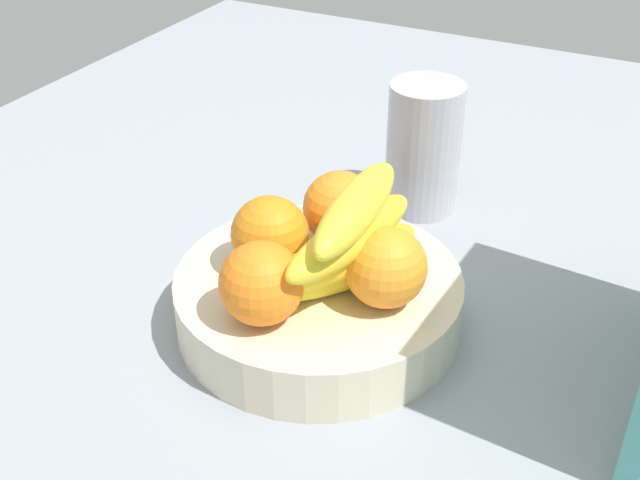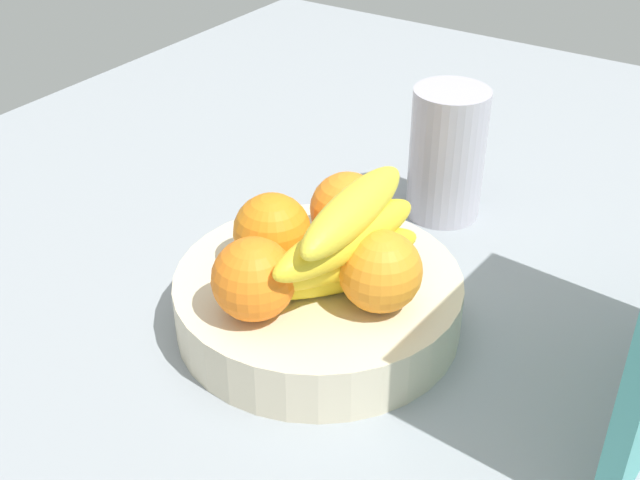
{
  "view_description": "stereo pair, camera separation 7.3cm",
  "coord_description": "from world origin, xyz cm",
  "px_view_note": "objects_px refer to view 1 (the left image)",
  "views": [
    {
      "loc": [
        56.12,
        26.79,
        50.12
      ],
      "look_at": [
        -0.32,
        -1.91,
        9.54
      ],
      "focal_mm": 45.4,
      "sensor_mm": 36.0,
      "label": 1
    },
    {
      "loc": [
        52.43,
        33.11,
        50.12
      ],
      "look_at": [
        -0.32,
        -1.91,
        9.54
      ],
      "focal_mm": 45.4,
      "sensor_mm": 36.0,
      "label": 2
    }
  ],
  "objects_px": {
    "orange_front_right": "(261,283)",
    "thermos_tumbler": "(424,148)",
    "fruit_bowl": "(320,298)",
    "orange_back_left": "(340,208)",
    "orange_center": "(386,267)",
    "orange_front_left": "(270,235)",
    "banana_bunch": "(344,245)"
  },
  "relations": [
    {
      "from": "orange_front_right",
      "to": "thermos_tumbler",
      "type": "relative_size",
      "value": 0.48
    },
    {
      "from": "fruit_bowl",
      "to": "orange_back_left",
      "type": "bearing_deg",
      "value": -170.45
    },
    {
      "from": "fruit_bowl",
      "to": "orange_center",
      "type": "xyz_separation_m",
      "value": [
        0.01,
        0.07,
        0.07
      ]
    },
    {
      "from": "orange_back_left",
      "to": "orange_front_left",
      "type": "bearing_deg",
      "value": -26.29
    },
    {
      "from": "banana_bunch",
      "to": "orange_front_right",
      "type": "bearing_deg",
      "value": -35.75
    },
    {
      "from": "orange_back_left",
      "to": "fruit_bowl",
      "type": "bearing_deg",
      "value": 9.55
    },
    {
      "from": "orange_front_left",
      "to": "banana_bunch",
      "type": "bearing_deg",
      "value": 85.98
    },
    {
      "from": "orange_back_left",
      "to": "banana_bunch",
      "type": "distance_m",
      "value": 0.09
    },
    {
      "from": "orange_back_left",
      "to": "banana_bunch",
      "type": "xyz_separation_m",
      "value": [
        0.08,
        0.04,
        0.02
      ]
    },
    {
      "from": "orange_front_left",
      "to": "orange_front_right",
      "type": "distance_m",
      "value": 0.08
    },
    {
      "from": "fruit_bowl",
      "to": "orange_center",
      "type": "distance_m",
      "value": 0.1
    },
    {
      "from": "orange_front_left",
      "to": "orange_back_left",
      "type": "bearing_deg",
      "value": 153.71
    },
    {
      "from": "orange_front_left",
      "to": "thermos_tumbler",
      "type": "height_order",
      "value": "thermos_tumbler"
    },
    {
      "from": "orange_front_left",
      "to": "orange_center",
      "type": "height_order",
      "value": "same"
    },
    {
      "from": "banana_bunch",
      "to": "orange_front_left",
      "type": "bearing_deg",
      "value": -94.02
    },
    {
      "from": "orange_front_right",
      "to": "banana_bunch",
      "type": "bearing_deg",
      "value": 144.25
    },
    {
      "from": "orange_front_left",
      "to": "thermos_tumbler",
      "type": "xyz_separation_m",
      "value": [
        -0.27,
        0.05,
        -0.01
      ]
    },
    {
      "from": "orange_front_left",
      "to": "orange_back_left",
      "type": "relative_size",
      "value": 1.0
    },
    {
      "from": "orange_back_left",
      "to": "thermos_tumbler",
      "type": "distance_m",
      "value": 0.19
    },
    {
      "from": "orange_front_left",
      "to": "orange_back_left",
      "type": "distance_m",
      "value": 0.08
    },
    {
      "from": "orange_front_left",
      "to": "banana_bunch",
      "type": "height_order",
      "value": "banana_bunch"
    },
    {
      "from": "fruit_bowl",
      "to": "orange_front_left",
      "type": "relative_size",
      "value": 3.7
    },
    {
      "from": "thermos_tumbler",
      "to": "orange_front_right",
      "type": "bearing_deg",
      "value": -3.55
    },
    {
      "from": "fruit_bowl",
      "to": "orange_front_left",
      "type": "bearing_deg",
      "value": -78.67
    },
    {
      "from": "thermos_tumbler",
      "to": "orange_center",
      "type": "bearing_deg",
      "value": 13.62
    },
    {
      "from": "orange_front_left",
      "to": "orange_front_right",
      "type": "height_order",
      "value": "same"
    },
    {
      "from": "orange_center",
      "to": "orange_back_left",
      "type": "bearing_deg",
      "value": -132.73
    },
    {
      "from": "banana_bunch",
      "to": "orange_center",
      "type": "bearing_deg",
      "value": 98.05
    },
    {
      "from": "fruit_bowl",
      "to": "orange_front_right",
      "type": "bearing_deg",
      "value": -10.65
    },
    {
      "from": "orange_front_right",
      "to": "thermos_tumbler",
      "type": "bearing_deg",
      "value": 176.45
    },
    {
      "from": "fruit_bowl",
      "to": "orange_center",
      "type": "relative_size",
      "value": 3.7
    },
    {
      "from": "orange_front_right",
      "to": "thermos_tumbler",
      "type": "xyz_separation_m",
      "value": [
        -0.34,
        0.02,
        -0.01
      ]
    }
  ]
}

